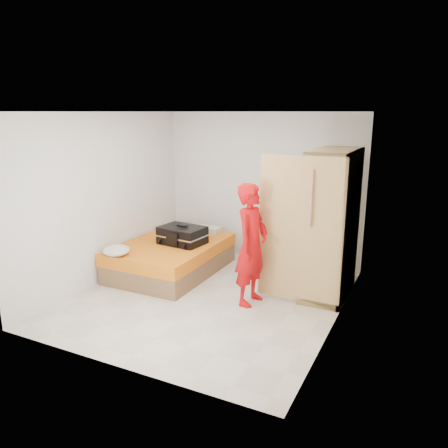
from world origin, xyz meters
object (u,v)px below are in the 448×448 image
at_px(suitcase, 182,235).
at_px(round_cushion, 116,250).
at_px(wardrobe, 327,228).
at_px(bed, 171,257).
at_px(person, 251,245).

bearing_deg(suitcase, round_cushion, -114.04).
relative_size(wardrobe, suitcase, 2.69).
distance_m(bed, suitcase, 0.43).
bearing_deg(person, bed, 76.70).
xyz_separation_m(person, round_cushion, (-2.04, -0.36, -0.27)).
relative_size(bed, wardrobe, 0.96).
distance_m(wardrobe, person, 1.15).
distance_m(bed, wardrobe, 2.62).
bearing_deg(bed, suitcase, 18.48).
height_order(suitcase, round_cushion, suitcase).
xyz_separation_m(bed, wardrobe, (2.50, 0.22, 0.75)).
height_order(person, round_cushion, person).
height_order(bed, wardrobe, wardrobe).
distance_m(wardrobe, suitcase, 2.35).
xyz_separation_m(wardrobe, person, (-0.85, -0.76, -0.15)).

